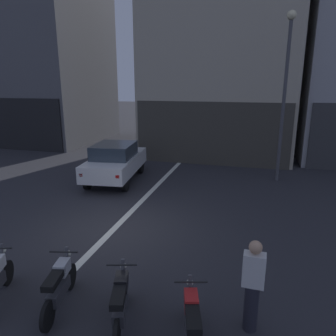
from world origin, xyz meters
TOP-DOWN VIEW (x-y plane):
  - ground_plane at (0.00, 0.00)m, footprint 120.00×120.00m
  - lane_centre_line at (0.00, 6.00)m, footprint 0.20×18.00m
  - building_corner_left at (-12.08, 12.75)m, footprint 9.78×8.07m
  - building_mid_block at (1.59, 12.75)m, footprint 8.10×9.08m
  - car_white_crossing_near at (-1.90, 4.37)m, footprint 2.24×4.28m
  - street_lamp at (4.80, 6.31)m, footprint 0.36×0.36m
  - motorcycle_silver_row_left_mid at (0.44, -3.28)m, footprint 0.57×1.64m
  - motorcycle_black_row_centre at (1.72, -3.39)m, footprint 0.64×1.62m
  - motorcycle_red_row_right_mid at (3.01, -3.56)m, footprint 0.62×1.63m
  - person_by_motorcycles at (3.91, -2.92)m, footprint 0.37×0.24m

SIDE VIEW (x-z plane):
  - ground_plane at x=0.00m, z-range 0.00..0.00m
  - lane_centre_line at x=0.00m, z-range 0.00..0.01m
  - motorcycle_silver_row_left_mid at x=0.44m, z-range -0.03..0.95m
  - motorcycle_black_row_centre at x=1.72m, z-range -0.03..0.95m
  - motorcycle_red_row_right_mid at x=3.01m, z-range -0.03..0.95m
  - person_by_motorcycles at x=3.91m, z-range 0.02..1.69m
  - car_white_crossing_near at x=-1.90m, z-range 0.07..1.71m
  - street_lamp at x=4.80m, z-range 0.74..7.53m
  - building_mid_block at x=1.59m, z-range -0.01..17.33m
  - building_corner_left at x=-12.08m, z-range -0.02..18.12m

